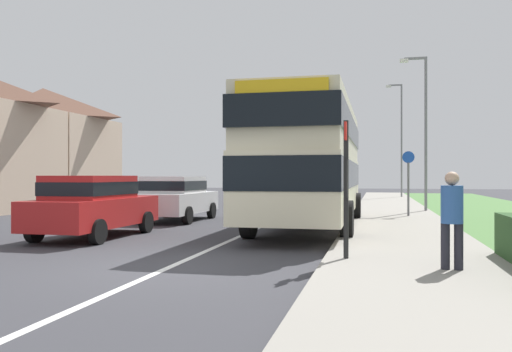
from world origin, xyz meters
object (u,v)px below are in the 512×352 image
(parked_car_white, at_px, (175,196))
(pedestrian_at_stop, at_px, (452,215))
(bus_stop_sign, at_px, (346,179))
(street_lamp_mid, at_px, (423,123))
(parked_car_red, at_px, (93,203))
(cycle_route_sign, at_px, (408,181))
(double_decker_bus, at_px, (310,158))
(street_lamp_far, at_px, (400,134))

(parked_car_white, xyz_separation_m, pedestrian_at_stop, (8.16, -8.87, 0.10))
(bus_stop_sign, height_order, street_lamp_mid, street_lamp_mid)
(parked_car_red, xyz_separation_m, parked_car_white, (0.18, 5.28, -0.01))
(pedestrian_at_stop, relative_size, street_lamp_mid, 0.25)
(cycle_route_sign, bearing_deg, double_decker_bus, -125.30)
(pedestrian_at_stop, bearing_deg, street_lamp_mid, 87.03)
(double_decker_bus, xyz_separation_m, parked_car_white, (-5.03, 1.70, -1.26))
(parked_car_white, bearing_deg, parked_car_red, -91.99)
(parked_car_red, height_order, bus_stop_sign, bus_stop_sign)
(parked_car_red, height_order, street_lamp_far, street_lamp_far)
(double_decker_bus, distance_m, parked_car_white, 5.46)
(double_decker_bus, relative_size, cycle_route_sign, 4.06)
(parked_car_white, xyz_separation_m, bus_stop_sign, (6.46, -8.07, 0.66))
(cycle_route_sign, xyz_separation_m, street_lamp_far, (0.48, 18.70, 3.21))
(double_decker_bus, xyz_separation_m, street_lamp_mid, (3.90, 7.67, 1.75))
(bus_stop_sign, bearing_deg, street_lamp_mid, 80.03)
(street_lamp_mid, xyz_separation_m, street_lamp_far, (-0.31, 15.42, 0.74))
(parked_car_white, distance_m, cycle_route_sign, 8.59)
(bus_stop_sign, distance_m, street_lamp_far, 29.70)
(street_lamp_far, bearing_deg, bus_stop_sign, -94.18)
(pedestrian_at_stop, distance_m, street_lamp_far, 30.48)
(parked_car_white, height_order, street_lamp_mid, street_lamp_mid)
(street_lamp_far, bearing_deg, parked_car_white, -111.93)
(double_decker_bus, bearing_deg, parked_car_white, 161.34)
(parked_car_red, height_order, cycle_route_sign, cycle_route_sign)
(double_decker_bus, bearing_deg, bus_stop_sign, -77.37)
(parked_car_white, distance_m, street_lamp_mid, 11.16)
(pedestrian_at_stop, bearing_deg, parked_car_red, 156.73)
(parked_car_red, distance_m, pedestrian_at_stop, 9.08)
(double_decker_bus, xyz_separation_m, pedestrian_at_stop, (3.13, -7.17, -1.17))
(cycle_route_sign, distance_m, street_lamp_far, 18.98)
(parked_car_white, xyz_separation_m, cycle_route_sign, (8.14, 2.69, 0.55))
(parked_car_red, relative_size, street_lamp_mid, 0.64)
(street_lamp_mid, bearing_deg, double_decker_bus, -116.93)
(parked_car_red, bearing_deg, cycle_route_sign, 43.76)
(cycle_route_sign, distance_m, street_lamp_mid, 4.18)
(bus_stop_sign, height_order, cycle_route_sign, bus_stop_sign)
(double_decker_bus, bearing_deg, street_lamp_mid, 63.07)
(parked_car_red, relative_size, street_lamp_far, 0.53)
(double_decker_bus, xyz_separation_m, cycle_route_sign, (3.11, 4.39, -0.71))
(parked_car_red, distance_m, street_lamp_mid, 14.79)
(parked_car_white, distance_m, pedestrian_at_stop, 12.05)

